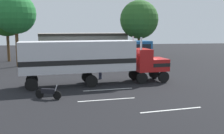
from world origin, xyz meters
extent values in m
plane|color=black|center=(0.00, 0.00, 0.00)|extent=(120.00, 120.00, 0.00)
cube|color=silver|center=(-4.19, -3.50, 0.01)|extent=(4.39, 0.60, 0.01)
cube|color=silver|center=(-4.73, -6.66, 0.01)|extent=(4.40, 0.56, 0.01)
cube|color=silver|center=(-0.87, -9.73, 0.01)|extent=(4.39, 0.67, 0.01)
cube|color=#B21919|center=(1.22, -0.33, 1.70)|extent=(2.09, 2.70, 1.20)
cube|color=#B21919|center=(-0.37, -0.53, 2.20)|extent=(1.70, 2.65, 2.20)
cube|color=silver|center=(2.15, -0.21, 1.70)|extent=(0.34, 2.09, 1.08)
cube|color=black|center=(1.22, -0.33, 1.76)|extent=(2.10, 2.74, 0.36)
cylinder|color=silver|center=(-1.05, 0.50, 2.80)|extent=(0.18, 0.18, 3.40)
cylinder|color=silver|center=(-0.78, -1.68, 2.80)|extent=(0.18, 0.18, 3.40)
cube|color=silver|center=(-6.67, -1.30, 2.75)|extent=(10.74, 3.87, 2.80)
cube|color=black|center=(-6.67, -1.30, 2.33)|extent=(10.74, 3.91, 0.44)
cylinder|color=silver|center=(-0.11, 0.82, 0.95)|extent=(1.37, 0.79, 0.64)
cylinder|color=black|center=(1.38, 0.80, 0.55)|extent=(1.13, 0.43, 1.10)
cylinder|color=black|center=(1.65, -1.38, 0.55)|extent=(1.13, 0.43, 1.10)
cylinder|color=black|center=(-0.90, 0.52, 0.55)|extent=(1.13, 0.43, 1.10)
cylinder|color=black|center=(-0.63, -1.67, 0.55)|extent=(1.13, 0.43, 1.10)
cylinder|color=black|center=(-5.81, -0.09, 0.55)|extent=(1.13, 0.43, 1.10)
cylinder|color=black|center=(-5.54, -2.27, 0.55)|extent=(1.13, 0.43, 1.10)
cylinder|color=black|center=(-11.02, -0.73, 0.55)|extent=(1.13, 0.43, 1.10)
cylinder|color=black|center=(-10.75, -2.92, 0.55)|extent=(1.13, 0.43, 1.10)
cylinder|color=#2D3347|center=(-4.29, 1.24, 0.41)|extent=(0.18, 0.18, 0.82)
cylinder|color=#2D3347|center=(-4.44, 1.25, 0.41)|extent=(0.18, 0.18, 0.82)
cylinder|color=gray|center=(-4.37, 1.25, 1.11)|extent=(0.34, 0.34, 0.58)
sphere|color=tan|center=(-4.37, 1.25, 1.51)|extent=(0.23, 0.23, 0.23)
cube|color=black|center=(-4.35, 1.45, 1.14)|extent=(0.27, 0.18, 0.36)
cube|color=#1E5999|center=(-0.70, 12.26, 1.95)|extent=(11.29, 5.13, 2.90)
cube|color=black|center=(-0.70, 12.26, 2.53)|extent=(10.66, 5.01, 0.90)
cylinder|color=black|center=(3.00, 14.34, 0.50)|extent=(1.04, 0.51, 1.00)
cylinder|color=black|center=(3.55, 12.15, 0.50)|extent=(1.04, 0.51, 1.00)
cylinder|color=black|center=(-4.56, 12.45, 0.50)|extent=(1.04, 0.51, 1.00)
cylinder|color=black|center=(-4.02, 10.27, 0.50)|extent=(1.04, 0.51, 1.00)
cylinder|color=black|center=(-8.43, -5.99, 0.33)|extent=(0.65, 0.34, 0.66)
cylinder|color=black|center=(-9.77, -5.45, 0.33)|extent=(0.65, 0.34, 0.66)
cube|color=black|center=(-9.10, -5.72, 0.61)|extent=(1.11, 0.64, 0.36)
cylinder|color=silver|center=(-8.52, -5.95, 0.78)|extent=(0.29, 0.17, 0.69)
cylinder|color=brown|center=(-17.43, 18.18, 2.50)|extent=(0.44, 0.44, 5.00)
sphere|color=#24661F|center=(-17.43, 18.18, 7.21)|extent=(6.31, 6.31, 6.31)
cylinder|color=brown|center=(-14.78, 12.02, 2.69)|extent=(0.44, 0.44, 5.38)
sphere|color=#237131|center=(-14.78, 12.02, 7.33)|extent=(5.56, 5.56, 5.56)
cylinder|color=brown|center=(4.77, 20.06, 2.24)|extent=(0.44, 0.44, 4.48)
sphere|color=#2A5C24|center=(4.77, 20.06, 6.89)|extent=(6.88, 6.88, 6.88)
cube|color=#9E938C|center=(-5.13, 26.35, 2.19)|extent=(17.64, 8.04, 4.38)
cube|color=#3F3833|center=(-5.13, 26.35, 4.13)|extent=(17.75, 8.16, 0.50)
camera|label=1|loc=(-7.23, -25.02, 5.30)|focal=40.81mm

